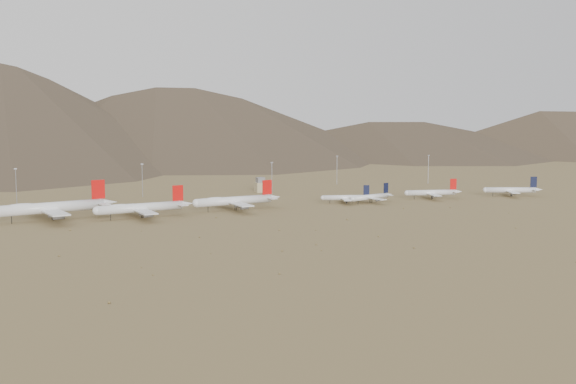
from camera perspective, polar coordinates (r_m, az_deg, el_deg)
name	(u,v)px	position (r m, az deg, el deg)	size (l,w,h in m)	color
ground	(281,215)	(460.07, -0.55, -1.85)	(3000.00, 3000.00, 0.00)	#96814E
mountain_ridge	(91,59)	(1335.42, -15.28, 10.07)	(4400.00, 1000.00, 300.00)	brown
widebody_west	(51,207)	(461.26, -18.23, -1.17)	(77.36, 60.48, 23.18)	silver
widebody_centre	(141,208)	(456.89, -11.56, -1.21)	(64.42, 49.96, 19.18)	silver
widebody_east	(235,200)	(482.26, -4.25, -0.67)	(64.20, 49.67, 19.09)	silver
narrowbody_a	(347,197)	(516.97, 4.68, -0.43)	(38.09, 28.27, 12.96)	silver
narrowbody_b	(371,197)	(521.01, 6.60, -0.38)	(40.01, 29.57, 13.51)	silver
narrowbody_c	(433,193)	(550.06, 11.35, -0.04)	(44.54, 32.76, 14.93)	silver
narrowbody_d	(512,190)	(580.89, 17.28, 0.16)	(43.69, 32.82, 15.25)	silver
control_tower	(260,186)	(581.14, -2.20, 0.50)	(8.00, 8.00, 12.00)	tan
mast_far_west	(16,184)	(543.62, -20.69, 0.56)	(2.00, 0.60, 25.70)	gray
mast_west	(142,179)	(560.81, -11.44, 1.05)	(2.00, 0.60, 25.70)	gray
mast_centre	(272,177)	(563.66, -1.28, 1.21)	(2.00, 0.60, 25.70)	gray
mast_east	(337,169)	(636.93, 3.89, 1.85)	(2.00, 0.60, 25.70)	gray
mast_far_east	(428,168)	(656.34, 11.03, 1.89)	(2.00, 0.60, 25.70)	gray
desert_scrub	(293,241)	(372.62, 0.40, -3.86)	(424.95, 185.29, 0.96)	olive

